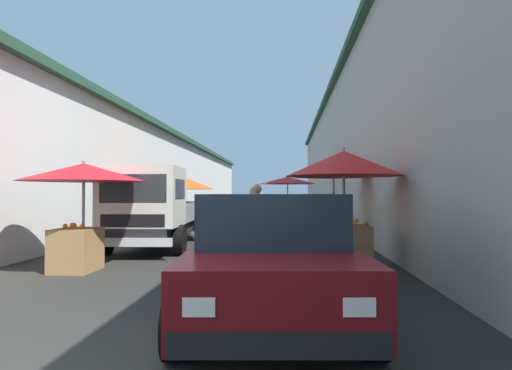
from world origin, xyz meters
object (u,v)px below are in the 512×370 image
object	(u,v)px
fruit_stall_near_left	(82,187)
parked_scooter	(317,219)
fruit_stall_mid_lane	(335,180)
hatchback_car	(270,253)
fruit_stall_near_right	(288,185)
delivery_truck	(151,210)
fruit_stall_far_left	(177,187)
vendor_by_crates	(257,214)
vendor_in_shade	(255,220)
fruit_stall_far_right	(345,176)

from	to	relation	value
fruit_stall_near_left	parked_scooter	distance (m)	10.17
fruit_stall_mid_lane	hatchback_car	distance (m)	7.12
fruit_stall_near_right	delivery_truck	size ratio (longest dim) A/B	0.55
fruit_stall_mid_lane	fruit_stall_far_left	bearing A→B (deg)	71.01
vendor_by_crates	parked_scooter	distance (m)	6.97
fruit_stall_near_right	parked_scooter	bearing A→B (deg)	-162.61
vendor_in_shade	parked_scooter	xyz separation A→B (m)	(8.02, -1.83, -0.47)
fruit_stall_near_left	delivery_truck	xyz separation A→B (m)	(2.53, -0.51, -0.53)
fruit_stall_far_right	fruit_stall_near_right	bearing A→B (deg)	5.14
fruit_stall_near_left	fruit_stall_near_right	distance (m)	12.85
vendor_in_shade	delivery_truck	bearing A→B (deg)	56.53
fruit_stall_mid_lane	delivery_truck	world-z (taller)	fruit_stall_mid_lane
fruit_stall_far_right	parked_scooter	world-z (taller)	fruit_stall_far_right
fruit_stall_mid_lane	delivery_truck	distance (m)	5.09
fruit_stall_mid_lane	vendor_in_shade	bearing A→B (deg)	149.71
fruit_stall_far_right	fruit_stall_mid_lane	bearing A→B (deg)	-3.44
hatchback_car	vendor_by_crates	size ratio (longest dim) A/B	2.41
fruit_stall_mid_lane	fruit_stall_near_right	world-z (taller)	fruit_stall_mid_lane
fruit_stall_near_right	parked_scooter	world-z (taller)	fruit_stall_near_right
fruit_stall_near_left	hatchback_car	distance (m)	4.66
hatchback_car	delivery_truck	size ratio (longest dim) A/B	0.80
fruit_stall_far_left	vendor_by_crates	bearing A→B (deg)	-142.62
fruit_stall_mid_lane	fruit_stall_far_right	world-z (taller)	fruit_stall_far_right
fruit_stall_far_left	fruit_stall_mid_lane	bearing A→B (deg)	-108.99
fruit_stall_near_left	vendor_by_crates	size ratio (longest dim) A/B	1.43
fruit_stall_near_right	parked_scooter	distance (m)	3.90
parked_scooter	vendor_by_crates	bearing A→B (deg)	164.36
fruit_stall_far_right	delivery_truck	xyz separation A→B (m)	(2.00, 4.55, -0.75)
fruit_stall_mid_lane	fruit_stall_far_right	bearing A→B (deg)	176.56
vendor_in_shade	fruit_stall_near_right	bearing A→B (deg)	-3.68
vendor_by_crates	parked_scooter	xyz separation A→B (m)	(6.69, -1.87, -0.52)
fruit_stall_near_right	delivery_truck	bearing A→B (deg)	160.14
fruit_stall_mid_lane	vendor_in_shade	xyz separation A→B (m)	(-3.44, 2.01, -0.91)
fruit_stall_near_right	vendor_in_shade	size ratio (longest dim) A/B	1.72
fruit_stall_near_left	vendor_in_shade	xyz separation A→B (m)	(0.71, -3.26, -0.66)
vendor_in_shade	vendor_by_crates	bearing A→B (deg)	1.98
vendor_in_shade	parked_scooter	world-z (taller)	vendor_in_shade
fruit_stall_near_right	fruit_stall_far_left	bearing A→B (deg)	149.76
fruit_stall_near_right	fruit_stall_far_right	world-z (taller)	fruit_stall_far_right
fruit_stall_far_left	delivery_truck	size ratio (longest dim) A/B	0.50
delivery_truck	vendor_by_crates	bearing A→B (deg)	-100.31
fruit_stall_near_right	delivery_truck	world-z (taller)	fruit_stall_near_right
delivery_truck	parked_scooter	distance (m)	7.73
fruit_stall_far_left	parked_scooter	bearing A→B (deg)	-59.03
fruit_stall_mid_lane	parked_scooter	world-z (taller)	fruit_stall_mid_lane
fruit_stall_mid_lane	fruit_stall_near_right	size ratio (longest dim) A/B	0.85
delivery_truck	vendor_by_crates	xyz separation A→B (m)	(-0.49, -2.71, -0.07)
fruit_stall_mid_lane	fruit_stall_far_left	size ratio (longest dim) A/B	0.93
fruit_stall_near_left	fruit_stall_mid_lane	distance (m)	6.71
fruit_stall_near_left	fruit_stall_far_right	world-z (taller)	fruit_stall_far_right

